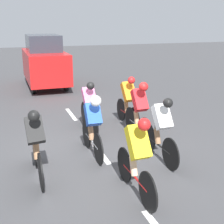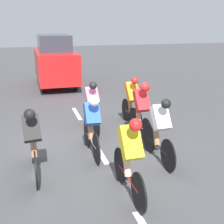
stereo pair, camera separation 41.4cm
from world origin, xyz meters
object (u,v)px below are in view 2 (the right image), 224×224
object	(u,v)px
cyclist_blue	(92,123)
cyclist_pink	(92,105)
cyclist_white	(160,129)
support_car	(55,61)
cyclist_yellow	(130,156)
cyclist_orange	(132,101)
cyclist_red	(141,109)
cyclist_black	(33,141)

from	to	relation	value
cyclist_blue	cyclist_pink	world-z (taller)	cyclist_blue
cyclist_white	support_car	bearing A→B (deg)	-81.74
cyclist_yellow	cyclist_white	world-z (taller)	cyclist_yellow
cyclist_orange	cyclist_yellow	bearing A→B (deg)	70.22
support_car	cyclist_orange	bearing A→B (deg)	103.05
cyclist_orange	cyclist_blue	distance (m)	2.27
cyclist_blue	cyclist_white	size ratio (longest dim) A/B	0.97
cyclist_pink	cyclist_orange	bearing A→B (deg)	-175.96
cyclist_blue	cyclist_red	bearing A→B (deg)	-154.58
cyclist_blue	cyclist_red	xyz separation A→B (m)	(-1.41, -0.67, 0.03)
cyclist_white	cyclist_pink	bearing A→B (deg)	-67.13
cyclist_yellow	cyclist_white	bearing A→B (deg)	-132.33
cyclist_yellow	cyclist_red	xyz separation A→B (m)	(-1.16, -2.54, 0.02)
cyclist_pink	support_car	distance (m)	6.53
cyclist_orange	cyclist_red	world-z (taller)	cyclist_red
cyclist_black	cyclist_blue	bearing A→B (deg)	-153.65
cyclist_black	cyclist_pink	xyz separation A→B (m)	(-1.65, -2.24, -0.01)
cyclist_yellow	support_car	size ratio (longest dim) A/B	0.43
cyclist_orange	cyclist_black	distance (m)	3.66
cyclist_pink	cyclist_white	distance (m)	2.49
cyclist_pink	cyclist_black	bearing A→B (deg)	53.62
cyclist_orange	support_car	size ratio (longest dim) A/B	0.43
cyclist_blue	cyclist_yellow	bearing A→B (deg)	97.64
cyclist_pink	cyclist_blue	bearing A→B (deg)	77.71
cyclist_pink	support_car	size ratio (longest dim) A/B	0.44
cyclist_orange	support_car	xyz separation A→B (m)	(1.49, -6.43, 0.37)
cyclist_black	cyclist_pink	distance (m)	2.79
cyclist_black	cyclist_pink	world-z (taller)	cyclist_black
cyclist_red	cyclist_orange	bearing A→B (deg)	-96.37
cyclist_blue	cyclist_pink	size ratio (longest dim) A/B	0.96
cyclist_white	support_car	xyz separation A→B (m)	(1.28, -8.81, 0.39)
cyclist_orange	cyclist_white	xyz separation A→B (m)	(0.21, 2.38, -0.01)
cyclist_orange	support_car	world-z (taller)	support_car
cyclist_blue	cyclist_white	distance (m)	1.49
cyclist_orange	cyclist_red	bearing A→B (deg)	83.63
cyclist_red	cyclist_white	bearing A→B (deg)	85.92
cyclist_yellow	cyclist_red	distance (m)	2.79
cyclist_black	cyclist_yellow	distance (m)	1.98
cyclist_white	cyclist_red	bearing A→B (deg)	-94.08
cyclist_black	support_car	distance (m)	8.87
support_car	cyclist_pink	bearing A→B (deg)	92.73
support_car	cyclist_red	bearing A→B (deg)	100.49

